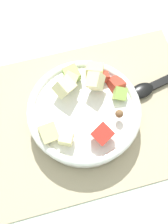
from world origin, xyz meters
TOP-DOWN VIEW (x-y plane):
  - ground_plane at (0.00, 0.00)m, footprint 2.40×2.40m
  - placemat at (0.00, 0.00)m, footprint 0.49×0.36m
  - salad_bowl at (-0.01, -0.00)m, footprint 0.24×0.24m
  - serving_spoon at (0.19, 0.03)m, footprint 0.24×0.08m

SIDE VIEW (x-z plane):
  - ground_plane at x=0.00m, z-range 0.00..0.00m
  - placemat at x=0.00m, z-range 0.00..0.01m
  - serving_spoon at x=0.19m, z-range 0.00..0.02m
  - salad_bowl at x=-0.01m, z-range -0.01..0.09m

